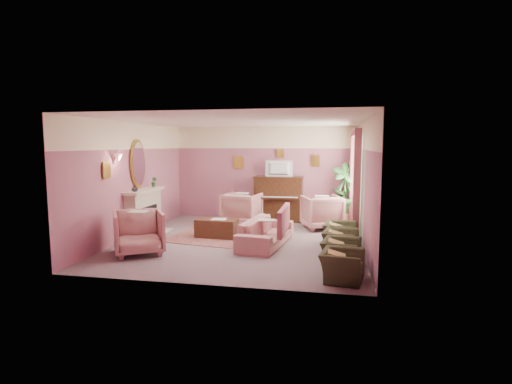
% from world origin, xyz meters
% --- Properties ---
extents(floor, '(5.50, 6.00, 0.01)m').
position_xyz_m(floor, '(0.00, 0.00, 0.00)').
color(floor, slate).
rests_on(floor, ground).
extents(ceiling, '(5.50, 6.00, 0.01)m').
position_xyz_m(ceiling, '(0.00, 0.00, 2.80)').
color(ceiling, white).
rests_on(ceiling, wall_back).
extents(wall_back, '(5.50, 0.02, 2.80)m').
position_xyz_m(wall_back, '(0.00, 3.00, 1.40)').
color(wall_back, '#804C66').
rests_on(wall_back, floor).
extents(wall_front, '(5.50, 0.02, 2.80)m').
position_xyz_m(wall_front, '(0.00, -3.00, 1.40)').
color(wall_front, '#804C66').
rests_on(wall_front, floor).
extents(wall_left, '(0.02, 6.00, 2.80)m').
position_xyz_m(wall_left, '(-2.75, 0.00, 1.40)').
color(wall_left, '#804C66').
rests_on(wall_left, floor).
extents(wall_right, '(0.02, 6.00, 2.80)m').
position_xyz_m(wall_right, '(2.75, 0.00, 1.40)').
color(wall_right, '#804C66').
rests_on(wall_right, floor).
extents(picture_rail_band, '(5.50, 0.01, 0.65)m').
position_xyz_m(picture_rail_band, '(0.00, 2.99, 2.47)').
color(picture_rail_band, '#FFECC0').
rests_on(picture_rail_band, wall_back).
extents(stripe_panel, '(0.01, 3.00, 2.15)m').
position_xyz_m(stripe_panel, '(2.73, 1.30, 1.07)').
color(stripe_panel, '#B0BA9B').
rests_on(stripe_panel, wall_right).
extents(fireplace_surround, '(0.30, 1.40, 1.10)m').
position_xyz_m(fireplace_surround, '(-2.59, 0.20, 0.55)').
color(fireplace_surround, beige).
rests_on(fireplace_surround, floor).
extents(fireplace_inset, '(0.18, 0.72, 0.68)m').
position_xyz_m(fireplace_inset, '(-2.49, 0.20, 0.40)').
color(fireplace_inset, black).
rests_on(fireplace_inset, floor).
extents(fire_ember, '(0.06, 0.54, 0.10)m').
position_xyz_m(fire_ember, '(-2.45, 0.20, 0.22)').
color(fire_ember, '#FF4000').
rests_on(fire_ember, floor).
extents(mantel_shelf, '(0.40, 1.55, 0.07)m').
position_xyz_m(mantel_shelf, '(-2.56, 0.20, 1.12)').
color(mantel_shelf, beige).
rests_on(mantel_shelf, fireplace_surround).
extents(hearth, '(0.55, 1.50, 0.02)m').
position_xyz_m(hearth, '(-2.39, 0.20, 0.01)').
color(hearth, beige).
rests_on(hearth, floor).
extents(mirror_frame, '(0.04, 0.72, 1.20)m').
position_xyz_m(mirror_frame, '(-2.70, 0.20, 1.80)').
color(mirror_frame, '#A8852D').
rests_on(mirror_frame, wall_left).
extents(mirror_glass, '(0.01, 0.60, 1.06)m').
position_xyz_m(mirror_glass, '(-2.67, 0.20, 1.80)').
color(mirror_glass, silver).
rests_on(mirror_glass, wall_left).
extents(sconce_shade, '(0.20, 0.20, 0.16)m').
position_xyz_m(sconce_shade, '(-2.62, -0.85, 1.98)').
color(sconce_shade, tan).
rests_on(sconce_shade, wall_left).
extents(piano, '(1.40, 0.60, 1.30)m').
position_xyz_m(piano, '(0.50, 2.68, 0.65)').
color(piano, '#341B0E').
rests_on(piano, floor).
extents(piano_keyshelf, '(1.30, 0.12, 0.06)m').
position_xyz_m(piano_keyshelf, '(0.50, 2.33, 0.72)').
color(piano_keyshelf, '#341B0E').
rests_on(piano_keyshelf, piano).
extents(piano_keys, '(1.20, 0.08, 0.02)m').
position_xyz_m(piano_keys, '(0.50, 2.33, 0.76)').
color(piano_keys, silver).
rests_on(piano_keys, piano).
extents(piano_top, '(1.45, 0.65, 0.04)m').
position_xyz_m(piano_top, '(0.50, 2.68, 1.31)').
color(piano_top, '#341B0E').
rests_on(piano_top, piano).
extents(television, '(0.80, 0.12, 0.48)m').
position_xyz_m(television, '(0.50, 2.63, 1.60)').
color(television, black).
rests_on(television, piano).
extents(print_back_left, '(0.30, 0.03, 0.38)m').
position_xyz_m(print_back_left, '(-0.80, 2.96, 1.72)').
color(print_back_left, '#A8852D').
rests_on(print_back_left, wall_back).
extents(print_back_right, '(0.26, 0.03, 0.34)m').
position_xyz_m(print_back_right, '(1.55, 2.96, 1.78)').
color(print_back_right, '#A8852D').
rests_on(print_back_right, wall_back).
extents(print_back_mid, '(0.22, 0.03, 0.26)m').
position_xyz_m(print_back_mid, '(0.50, 2.96, 2.00)').
color(print_back_mid, '#A8852D').
rests_on(print_back_mid, wall_back).
extents(print_left_wall, '(0.03, 0.28, 0.36)m').
position_xyz_m(print_left_wall, '(-2.71, -1.20, 1.72)').
color(print_left_wall, '#A8852D').
rests_on(print_left_wall, wall_left).
extents(window_blind, '(0.03, 1.40, 1.80)m').
position_xyz_m(window_blind, '(2.70, 1.55, 1.70)').
color(window_blind, silver).
rests_on(window_blind, wall_right).
extents(curtain_left, '(0.16, 0.34, 2.60)m').
position_xyz_m(curtain_left, '(2.62, 0.63, 1.30)').
color(curtain_left, '#954551').
rests_on(curtain_left, floor).
extents(curtain_right, '(0.16, 0.34, 2.60)m').
position_xyz_m(curtain_right, '(2.62, 2.47, 1.30)').
color(curtain_right, '#954551').
rests_on(curtain_right, floor).
extents(pelmet, '(0.16, 2.20, 0.16)m').
position_xyz_m(pelmet, '(2.62, 1.55, 2.56)').
color(pelmet, '#954551').
rests_on(pelmet, wall_right).
extents(mantel_plant, '(0.16, 0.16, 0.28)m').
position_xyz_m(mantel_plant, '(-2.55, 0.75, 1.29)').
color(mantel_plant, '#336E30').
rests_on(mantel_plant, mantel_shelf).
extents(mantel_vase, '(0.16, 0.16, 0.16)m').
position_xyz_m(mantel_vase, '(-2.55, -0.30, 1.23)').
color(mantel_vase, '#FFECC0').
rests_on(mantel_vase, mantel_shelf).
extents(area_rug, '(2.75, 2.16, 0.01)m').
position_xyz_m(area_rug, '(-0.57, 0.23, 0.01)').
color(area_rug, brown).
rests_on(area_rug, floor).
extents(coffee_table, '(1.03, 0.57, 0.45)m').
position_xyz_m(coffee_table, '(-0.70, 0.26, 0.23)').
color(coffee_table, '#412615').
rests_on(coffee_table, floor).
extents(table_paper, '(0.35, 0.28, 0.01)m').
position_xyz_m(table_paper, '(-0.65, 0.26, 0.46)').
color(table_paper, silver).
rests_on(table_paper, coffee_table).
extents(sofa, '(0.67, 2.02, 0.82)m').
position_xyz_m(sofa, '(0.61, -0.28, 0.41)').
color(sofa, tan).
rests_on(sofa, floor).
extents(sofa_throw, '(0.10, 1.53, 0.56)m').
position_xyz_m(sofa_throw, '(1.01, -0.28, 0.60)').
color(sofa_throw, '#954551').
rests_on(sofa_throw, sofa).
extents(floral_armchair_left, '(0.96, 0.96, 1.00)m').
position_xyz_m(floral_armchair_left, '(-0.46, 1.98, 0.50)').
color(floral_armchair_left, tan).
rests_on(floral_armchair_left, floor).
extents(floral_armchair_right, '(0.96, 0.96, 1.00)m').
position_xyz_m(floral_armchair_right, '(1.79, 1.77, 0.50)').
color(floral_armchair_right, tan).
rests_on(floral_armchair_right, floor).
extents(floral_armchair_front, '(0.96, 0.96, 1.00)m').
position_xyz_m(floral_armchair_front, '(-1.87, -1.48, 0.50)').
color(floral_armchair_front, tan).
rests_on(floral_armchair_front, floor).
extents(olive_chair_a, '(0.54, 0.77, 0.67)m').
position_xyz_m(olive_chair_a, '(2.24, -2.35, 0.33)').
color(olive_chair_a, '#3B4025').
rests_on(olive_chair_a, floor).
extents(olive_chair_b, '(0.54, 0.77, 0.67)m').
position_xyz_m(olive_chair_b, '(2.24, -1.53, 0.33)').
color(olive_chair_b, '#3B4025').
rests_on(olive_chair_b, floor).
extents(olive_chair_c, '(0.54, 0.77, 0.67)m').
position_xyz_m(olive_chair_c, '(2.24, -0.71, 0.33)').
color(olive_chair_c, '#3B4025').
rests_on(olive_chair_c, floor).
extents(olive_chair_d, '(0.54, 0.77, 0.67)m').
position_xyz_m(olive_chair_d, '(2.24, 0.11, 0.33)').
color(olive_chair_d, '#3B4025').
rests_on(olive_chair_d, floor).
extents(side_table, '(0.52, 0.52, 0.70)m').
position_xyz_m(side_table, '(2.27, 2.64, 0.35)').
color(side_table, beige).
rests_on(side_table, floor).
extents(side_plant_big, '(0.30, 0.30, 0.34)m').
position_xyz_m(side_plant_big, '(2.27, 2.64, 0.87)').
color(side_plant_big, '#336E30').
rests_on(side_plant_big, side_table).
extents(side_plant_small, '(0.16, 0.16, 0.28)m').
position_xyz_m(side_plant_small, '(2.39, 2.54, 0.84)').
color(side_plant_small, '#336E30').
rests_on(side_plant_small, side_table).
extents(palm_pot, '(0.34, 0.34, 0.34)m').
position_xyz_m(palm_pot, '(2.41, 2.44, 0.17)').
color(palm_pot, '#8C5C40').
rests_on(palm_pot, floor).
extents(palm_plant, '(0.76, 0.76, 1.44)m').
position_xyz_m(palm_plant, '(2.41, 2.44, 1.06)').
color(palm_plant, '#336E30').
rests_on(palm_plant, palm_pot).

